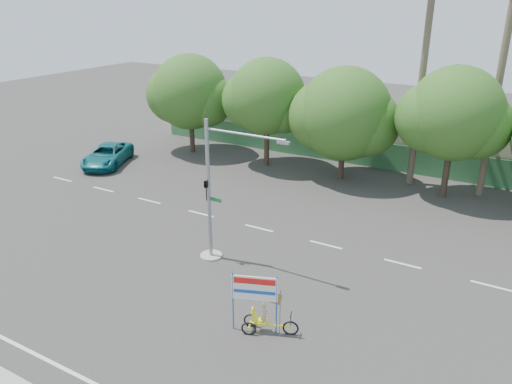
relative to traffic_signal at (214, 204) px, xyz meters
The scene contains 13 objects.
ground 5.40m from the traffic_signal, 61.13° to the right, with size 120.00×120.00×0.00m, color #33302D.
fence 17.76m from the traffic_signal, 82.85° to the left, with size 38.00×0.08×2.00m, color #336B3D.
building_left 23.38m from the traffic_signal, 109.52° to the left, with size 12.00×8.00×4.00m, color #BBB295.
building_right 24.29m from the traffic_signal, 65.15° to the left, with size 14.00×8.00×3.60m, color #BBB295.
tree_far_left 18.45m from the traffic_signal, 130.22° to the left, with size 7.14×6.00×7.96m.
tree_left 14.99m from the traffic_signal, 109.08° to the left, with size 6.66×5.60×8.07m.
tree_center 14.15m from the traffic_signal, 85.33° to the left, with size 7.62×6.40×7.85m.
tree_right 16.38m from the traffic_signal, 59.83° to the left, with size 6.90×5.80×8.36m.
palm_tall 20.04m from the traffic_signal, 56.69° to the left, with size 3.73×3.79×17.45m.
palm_short 17.56m from the traffic_signal, 69.84° to the left, with size 3.73×3.79×14.45m.
traffic_signal is the anchor object (origin of this frame).
trike_billboard 6.46m from the traffic_signal, 39.60° to the right, with size 2.45×1.14×2.55m.
pickup_truck 17.50m from the traffic_signal, 152.44° to the left, with size 2.53×5.50×1.53m, color #0F6369.
Camera 1 is at (10.34, -13.94, 12.19)m, focal length 35.00 mm.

